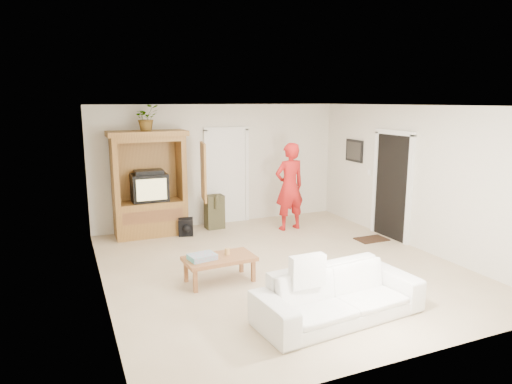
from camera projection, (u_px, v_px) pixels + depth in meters
floor at (280, 266)px, 7.50m from camera, size 6.00×6.00×0.00m
ceiling at (281, 106)px, 6.99m from camera, size 6.00×6.00×0.00m
wall_back at (220, 165)px, 9.95m from camera, size 5.50×0.00×5.50m
wall_front at (414, 241)px, 4.54m from camera, size 5.50×0.00×5.50m
wall_left at (99, 204)px, 6.18m from camera, size 0.00×6.00×6.00m
wall_right at (416, 177)px, 8.31m from camera, size 0.00×6.00×6.00m
armoire at (151, 191)px, 9.11m from camera, size 1.82×1.14×2.10m
door_back at (227, 177)px, 10.03m from camera, size 0.85×0.05×2.04m
doorway_right at (392, 187)px, 8.89m from camera, size 0.05×0.90×2.04m
framed_picture at (354, 151)px, 9.95m from camera, size 0.03×0.60×0.48m
doormat at (372, 239)px, 8.93m from camera, size 0.60×0.40×0.02m
plant at (146, 118)px, 8.79m from camera, size 0.53×0.49×0.50m
man at (290, 187)px, 9.50m from camera, size 0.70×0.49×1.83m
sofa at (339, 295)px, 5.66m from camera, size 2.21×1.03×0.63m
coffee_table at (219, 260)px, 6.80m from camera, size 1.07×0.62×0.39m
towel at (202, 257)px, 6.68m from camera, size 0.42×0.34×0.08m
candle at (227, 252)px, 6.88m from camera, size 0.08×0.08×0.10m
backpack_black at (186, 227)px, 9.14m from camera, size 0.32×0.24×0.36m
backpack_olive at (214, 212)px, 9.67m from camera, size 0.39×0.29×0.72m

